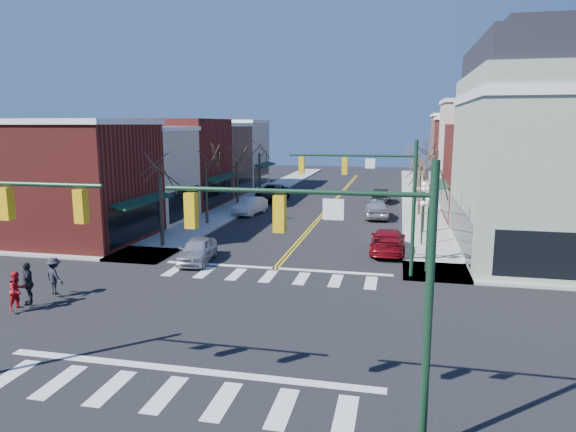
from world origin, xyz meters
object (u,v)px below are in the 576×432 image
Objects in this scene: car_right_far at (382,196)px; pedestrian_dark_b at (54,276)px; pedestrian_dark_a at (28,283)px; car_right_near at (388,241)px; car_right_mid at (377,208)px; victorian_corner at (570,147)px; lamppost_midblock at (423,202)px; car_left_near at (197,250)px; lamppost_corner at (428,220)px; car_left_mid at (250,206)px; car_left_far at (272,193)px; pedestrian_red_b at (17,290)px.

pedestrian_dark_b is at bearing 71.50° from car_right_far.
pedestrian_dark_b is (0.26, 1.42, -0.07)m from pedestrian_dark_a.
car_right_near is 12.23m from car_right_mid.
lamppost_midblock is (-8.30, 0.50, -3.70)m from victorian_corner.
victorian_corner is 23.00m from car_left_near.
lamppost_corner reaches higher than car_right_mid.
car_right_mid is at bearing 53.61° from car_left_near.
lamppost_corner reaches higher than car_left_mid.
pedestrian_dark_a reaches higher than car_right_far.
car_left_far is (-14.60, 17.76, -2.12)m from lamppost_midblock.
car_left_mid is 23.76m from pedestrian_dark_b.
pedestrian_red_b is at bearing -88.65° from car_left_mid.
car_left_near is at bearing -163.43° from victorian_corner.
pedestrian_red_b is (-13.97, -26.19, 0.14)m from car_right_mid.
car_right_mid is 2.61× the size of pedestrian_dark_a.
victorian_corner is at bearing -48.82° from pedestrian_red_b.
car_right_mid is (11.20, -7.78, -0.00)m from car_left_far.
pedestrian_red_b is 0.88× the size of pedestrian_dark_a.
lamppost_corner is 18.82m from pedestrian_dark_b.
car_right_mid is (-3.40, 9.98, -2.12)m from lamppost_midblock.
pedestrian_dark_a is (-13.95, -25.53, 0.26)m from car_right_mid.
car_right_far is 2.31× the size of pedestrian_dark_a.
pedestrian_red_b reaches higher than car_left_far.
lamppost_corner is at bearing 116.27° from car_right_near.
pedestrian_dark_a reaches higher than car_left_mid.
car_left_near is (-13.00, -0.34, -2.25)m from lamppost_corner.
car_left_near is 16.42m from car_left_mid.
car_right_near reaches higher than car_right_far.
car_left_far is 1.39× the size of car_right_far.
pedestrian_dark_a is (-2.75, -25.05, 0.34)m from car_left_mid.
pedestrian_dark_a is at bearing 41.21° from car_right_near.
lamppost_corner is 20.00m from pedestrian_red_b.
victorian_corner is 8.53× the size of pedestrian_red_b.
pedestrian_dark_b is (-14.96, -11.94, 0.26)m from car_right_near.
lamppost_corner is 16.96m from car_right_mid.
car_right_mid is at bearing 9.93° from car_left_mid.
lamppost_midblock is at bearing 90.00° from lamppost_corner.
car_left_mid is at bearing 88.92° from car_left_near.
pedestrian_dark_a is (-17.35, -15.55, -1.86)m from lamppost_midblock.
car_right_near reaches higher than car_left_near.
lamppost_midblock reaches higher than car_left_far.
car_left_mid is at bearing 44.64° from car_right_far.
pedestrian_dark_a reaches higher than pedestrian_dark_b.
car_right_mid is at bearing 93.27° from car_right_far.
pedestrian_red_b reaches higher than car_left_mid.
car_left_far reaches higher than car_left_near.
car_right_far is at bearing -88.46° from pedestrian_dark_b.
car_right_mid is at bearing -36.66° from car_left_far.
car_left_mid reaches higher than car_right_far.
car_right_far is at bearing -87.01° from car_right_near.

